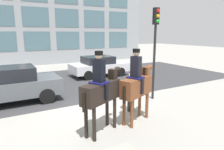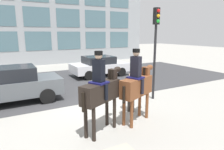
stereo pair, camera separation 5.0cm
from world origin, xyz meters
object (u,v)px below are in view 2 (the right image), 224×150
at_px(pedestrian_bystander, 131,89).
at_px(street_car_near_lane, 14,84).
at_px(street_car_far_lane, 100,66).
at_px(mounted_horse_companion, 137,85).
at_px(mounted_horse_lead, 101,90).
at_px(traffic_light, 156,40).

distance_m(pedestrian_bystander, street_car_near_lane, 5.25).
relative_size(street_car_near_lane, street_car_far_lane, 0.97).
height_order(mounted_horse_companion, street_car_near_lane, mounted_horse_companion).
relative_size(mounted_horse_companion, pedestrian_bystander, 1.63).
bearing_deg(mounted_horse_lead, street_car_near_lane, 90.73).
xyz_separation_m(mounted_horse_companion, traffic_light, (2.16, 1.63, 1.44)).
xyz_separation_m(pedestrian_bystander, street_car_far_lane, (1.87, 6.83, -0.18)).
xyz_separation_m(street_car_near_lane, traffic_light, (5.79, -2.63, 1.94)).
bearing_deg(mounted_horse_lead, pedestrian_bystander, 2.25).
bearing_deg(street_car_near_lane, mounted_horse_companion, -49.54).
relative_size(mounted_horse_companion, traffic_light, 0.62).
xyz_separation_m(street_car_far_lane, traffic_light, (-0.03, -6.00, 2.03)).
distance_m(mounted_horse_companion, street_car_near_lane, 5.63).
distance_m(mounted_horse_lead, traffic_light, 4.23).
height_order(mounted_horse_lead, mounted_horse_companion, mounted_horse_companion).
bearing_deg(mounted_horse_lead, street_car_far_lane, 39.06).
bearing_deg(mounted_horse_companion, traffic_light, 14.42).
height_order(street_car_near_lane, traffic_light, traffic_light).
distance_m(mounted_horse_lead, street_car_far_lane, 8.58).
bearing_deg(street_car_far_lane, mounted_horse_companion, -105.99).
bearing_deg(street_car_near_lane, traffic_light, -24.42).
bearing_deg(pedestrian_bystander, mounted_horse_companion, 40.14).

